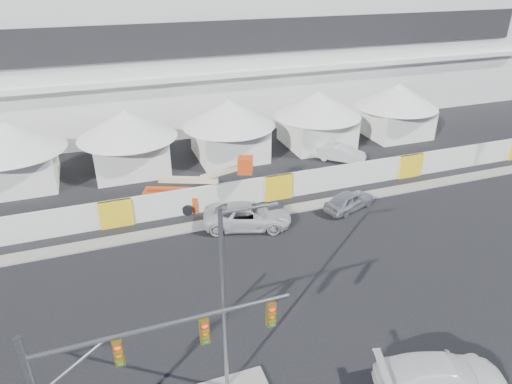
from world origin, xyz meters
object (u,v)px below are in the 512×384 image
object	(u,v)px
pickup_curb	(248,216)
streetlight_median	(229,293)
boom_lift	(182,192)
sedan_silver	(349,200)
pickup_near	(442,376)
lot_car_a	(341,153)

from	to	relation	value
pickup_curb	streetlight_median	world-z (taller)	streetlight_median
pickup_curb	boom_lift	bearing A→B (deg)	56.40
sedan_silver	pickup_near	xyz separation A→B (m)	(-4.51, -15.36, 0.10)
streetlight_median	boom_lift	xyz separation A→B (m)	(1.32, 16.93, -4.04)
pickup_near	lot_car_a	size ratio (longest dim) A/B	1.25
pickup_curb	streetlight_median	xyz separation A→B (m)	(-4.96, -12.45, 4.32)
sedan_silver	pickup_curb	distance (m)	7.84
lot_car_a	streetlight_median	size ratio (longest dim) A/B	0.51
lot_car_a	streetlight_median	bearing A→B (deg)	-176.39
pickup_curb	pickup_near	world-z (taller)	pickup_curb
streetlight_median	sedan_silver	bearing A→B (deg)	43.71
pickup_curb	lot_car_a	xyz separation A→B (m)	(11.78, 8.11, -0.10)
boom_lift	sedan_silver	bearing A→B (deg)	0.43
lot_car_a	pickup_curb	bearing A→B (deg)	167.29
boom_lift	pickup_curb	bearing A→B (deg)	-28.17
pickup_near	streetlight_median	world-z (taller)	streetlight_median
sedan_silver	boom_lift	world-z (taller)	boom_lift
pickup_near	streetlight_median	size ratio (longest dim) A/B	0.64
pickup_curb	lot_car_a	distance (m)	14.30
pickup_curb	pickup_near	size ratio (longest dim) A/B	1.07
boom_lift	streetlight_median	bearing A→B (deg)	-71.77
sedan_silver	boom_lift	bearing A→B (deg)	48.66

